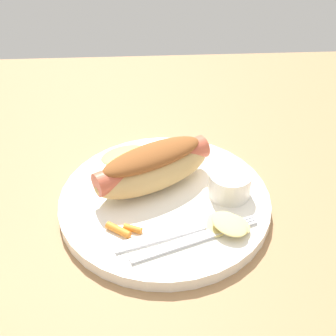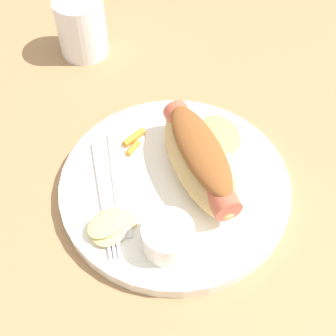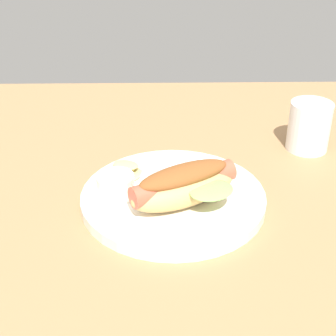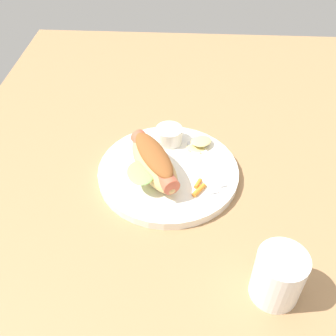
{
  "view_description": "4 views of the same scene",
  "coord_description": "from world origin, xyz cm",
  "views": [
    {
      "loc": [
        -2.91,
        -41.28,
        40.81
      ],
      "look_at": [
        -0.47,
        4.09,
        4.8
      ],
      "focal_mm": 51.74,
      "sensor_mm": 36.0,
      "label": 1
    },
    {
      "loc": [
        28.91,
        5.75,
        43.18
      ],
      "look_at": [
        -0.81,
        1.62,
        4.13
      ],
      "focal_mm": 49.65,
      "sensor_mm": 36.0,
      "label": 2
    },
    {
      "loc": [
        0.8,
        61.9,
        40.14
      ],
      "look_at": [
        -0.22,
        3.82,
        6.54
      ],
      "focal_mm": 54.73,
      "sensor_mm": 36.0,
      "label": 3
    },
    {
      "loc": [
        -53.06,
        -0.6,
        50.62
      ],
      "look_at": [
        -2.94,
        2.3,
        3.65
      ],
      "focal_mm": 42.06,
      "sensor_mm": 36.0,
      "label": 4
    }
  ],
  "objects": [
    {
      "name": "chips_pile",
      "position": [
        5.74,
        -3.3,
        2.35
      ],
      "size": [
        6.06,
        5.85,
        1.73
      ],
      "color": "#DCC978",
      "rests_on": "plate"
    },
    {
      "name": "sauce_ramekin",
      "position": [
        6.9,
        2.68,
        3.18
      ],
      "size": [
        5.16,
        5.16,
        3.15
      ],
      "primitive_type": "cylinder",
      "color": "white",
      "rests_on": "plate"
    },
    {
      "name": "fork",
      "position": [
        1.7,
        -4.94,
        1.8
      ],
      "size": [
        14.68,
        6.37,
        0.4
      ],
      "rotation": [
        0.0,
        0.0,
        0.35
      ],
      "color": "silver",
      "rests_on": "plate"
    },
    {
      "name": "ground_plane",
      "position": [
        0.0,
        0.0,
        -0.9
      ],
      "size": [
        120.0,
        90.0,
        1.8
      ],
      "primitive_type": "cube",
      "color": "#9E754C"
    },
    {
      "name": "hot_dog",
      "position": [
        -2.37,
        4.87,
        4.53
      ],
      "size": [
        16.21,
        12.29,
        5.63
      ],
      "rotation": [
        0.0,
        0.0,
        0.49
      ],
      "color": "tan",
      "rests_on": "plate"
    },
    {
      "name": "carrot_garnish",
      "position": [
        -5.86,
        -3.15,
        2.01
      ],
      "size": [
        4.21,
        2.48,
        0.85
      ],
      "color": "orange",
      "rests_on": "plate"
    },
    {
      "name": "plate",
      "position": [
        -0.97,
        2.36,
        0.8
      ],
      "size": [
        25.6,
        25.6,
        1.6
      ],
      "primitive_type": "cylinder",
      "color": "white",
      "rests_on": "ground_plane"
    },
    {
      "name": "knife",
      "position": [
        -0.11,
        -3.69,
        1.78
      ],
      "size": [
        14.06,
        5.58,
        0.36
      ],
      "primitive_type": "cube",
      "rotation": [
        0.0,
        0.0,
        0.3
      ],
      "color": "silver",
      "rests_on": "plate"
    }
  ]
}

